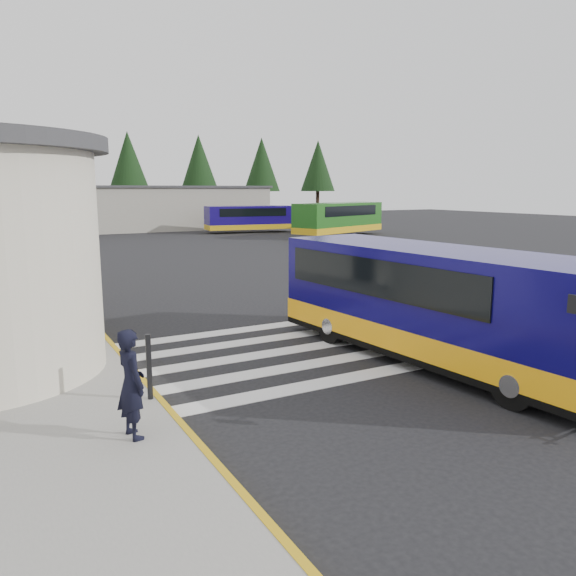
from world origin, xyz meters
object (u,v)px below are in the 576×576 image
far_bus_a (250,218)px  transit_bus (436,308)px  far_bus_b (339,218)px  bollard (149,367)px  pedestrian_a (131,384)px

far_bus_a → transit_bus: bearing=168.4°
transit_bus → far_bus_b: bearing=54.8°
transit_bus → bollard: transit_bus is taller
bollard → far_bus_b: 37.87m
pedestrian_a → transit_bus: bearing=-91.0°
far_bus_b → bollard: bearing=120.8°
transit_bus → far_bus_a: (12.54, 37.03, 0.09)m
pedestrian_a → far_bus_a: far_bus_a is taller
far_bus_a → pedestrian_a: bearing=159.8°
transit_bus → bollard: bearing=171.7°
transit_bus → bollard: size_ratio=7.76×
pedestrian_a → bollard: 1.60m
transit_bus → far_bus_b: far_bus_b is taller
transit_bus → far_bus_a: 39.10m
far_bus_b → transit_bus: bearing=129.6°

